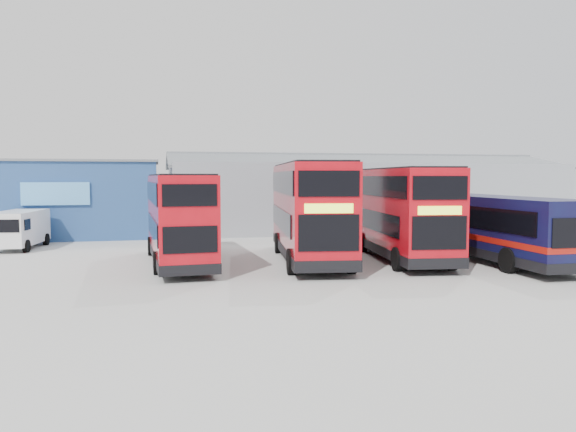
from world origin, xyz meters
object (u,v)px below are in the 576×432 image
Objects in this scene: maintenance_shed at (361,195)px; single_decker_blue at (493,229)px; panel_van at (19,228)px; double_decker_left at (178,220)px; office_block at (66,198)px; double_decker_right at (400,214)px; double_decker_centre at (309,212)px.

maintenance_shed is 18.93m from single_decker_blue.
double_decker_left is at bearing -35.16° from panel_van.
double_decker_left reaches higher than panel_van.
office_block reaches higher than single_decker_blue.
panel_van is (-1.51, -6.90, -1.39)m from office_block.
double_decker_left is (-15.01, -16.56, -0.54)m from maintenance_shed.
single_decker_blue is (14.66, -2.34, -0.52)m from double_decker_left.
double_decker_right is (17.65, -15.14, -0.36)m from office_block.
double_decker_left is 14.86m from single_decker_blue.
double_decker_centre is (6.15, -0.21, 0.27)m from double_decker_left.
office_block is 19.77m from double_decker_centre.
office_block is at bearing 139.05° from double_decker_centre.
maintenance_shed is 25.18m from panel_van.
maintenance_shed is 6.04× the size of panel_van.
double_decker_right reaches higher than double_decker_left.
panel_van is at bearing -45.07° from double_decker_left.
maintenance_shed is 2.70× the size of double_decker_centre.
double_decker_centre is at bearing -21.38° from panel_van.
maintenance_shed is 3.07× the size of double_decker_left.
maintenance_shed is 18.97m from double_decker_centre.
maintenance_shed is at bearing 82.81° from double_decker_right.
office_block is 1.24× the size of double_decker_left.
double_decker_centre is at bearing -48.33° from office_block.
double_decker_left is (6.99, -14.55, -0.52)m from office_block.
single_decker_blue is 25.23m from panel_van.
panel_van is (-19.16, 8.23, -1.03)m from double_decker_right.
maintenance_shed is (22.00, 2.01, 0.02)m from office_block.
maintenance_shed reaches higher than double_decker_right.
double_decker_right is at bearing -16.40° from panel_van.
double_decker_centre is 1.05× the size of double_decker_right.
panel_van is at bearing -102.33° from office_block.
maintenance_shed reaches higher than office_block.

